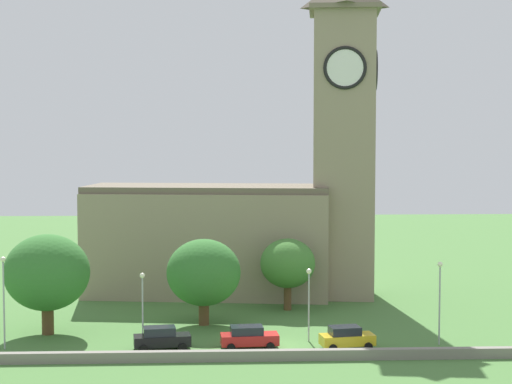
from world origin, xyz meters
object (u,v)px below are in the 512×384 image
(car_yellow, at_px, (347,337))
(tree_riverside_east, at_px, (47,273))
(streetlamp_east_mid, at_px, (440,289))
(church, at_px, (251,207))
(streetlamp_central, at_px, (309,292))
(tree_riverside_west, at_px, (204,273))
(tree_by_tower, at_px, (288,264))
(streetlamp_west_mid, at_px, (142,295))
(car_black, at_px, (161,338))
(streetlamp_west_end, at_px, (4,288))
(car_red, at_px, (249,337))

(car_yellow, bearing_deg, tree_riverside_east, 166.68)
(streetlamp_east_mid, distance_m, tree_riverside_east, 33.81)
(church, xyz_separation_m, streetlamp_central, (4.13, -20.82, -5.51))
(car_yellow, distance_m, tree_riverside_west, 15.42)
(tree_by_tower, distance_m, tree_riverside_east, 23.76)
(tree_riverside_east, bearing_deg, streetlamp_east_mid, -8.55)
(car_yellow, bearing_deg, church, 106.55)
(streetlamp_west_mid, bearing_deg, car_black, -49.54)
(church, distance_m, tree_riverside_east, 25.77)
(car_yellow, xyz_separation_m, tree_riverside_east, (-25.49, 6.04, 4.52))
(church, relative_size, tree_riverside_west, 4.35)
(car_black, bearing_deg, car_yellow, -1.41)
(car_yellow, relative_size, streetlamp_west_end, 0.60)
(streetlamp_west_mid, relative_size, streetlamp_central, 0.97)
(car_black, height_order, tree_riverside_east, tree_riverside_east)
(car_black, bearing_deg, tree_riverside_west, 69.37)
(streetlamp_west_mid, bearing_deg, streetlamp_central, 0.99)
(car_black, relative_size, streetlamp_east_mid, 0.69)
(tree_riverside_east, height_order, tree_riverside_west, tree_riverside_east)
(tree_by_tower, bearing_deg, car_yellow, -76.73)
(streetlamp_west_mid, xyz_separation_m, tree_by_tower, (13.24, 12.86, 0.59))
(streetlamp_west_end, bearing_deg, streetlamp_central, 3.53)
(church, bearing_deg, car_black, -109.49)
(streetlamp_west_end, height_order, tree_riverside_west, tree_riverside_west)
(car_red, bearing_deg, tree_by_tower, 73.31)
(church, height_order, tree_riverside_west, church)
(streetlamp_east_mid, bearing_deg, car_yellow, -172.75)
(car_yellow, bearing_deg, car_black, 178.59)
(car_black, bearing_deg, streetlamp_east_mid, 1.58)
(car_yellow, xyz_separation_m, streetlamp_east_mid, (7.94, 1.01, 3.72))
(car_red, relative_size, car_yellow, 1.05)
(car_black, bearing_deg, streetlamp_west_end, 176.91)
(streetlamp_west_end, distance_m, tree_by_tower, 28.17)
(car_yellow, height_order, streetlamp_central, streetlamp_central)
(streetlamp_west_end, relative_size, tree_by_tower, 1.06)
(streetlamp_central, distance_m, streetlamp_east_mid, 10.90)
(tree_riverside_west, bearing_deg, car_red, -65.56)
(car_black, height_order, car_red, car_black)
(car_black, xyz_separation_m, streetlamp_east_mid, (23.06, 0.64, 3.71))
(church, distance_m, streetlamp_west_end, 31.03)
(church, bearing_deg, car_red, -92.58)
(car_red, relative_size, tree_riverside_west, 0.61)
(car_black, bearing_deg, church, 70.51)
(car_yellow, xyz_separation_m, streetlamp_west_end, (-27.94, 1.07, 4.09))
(car_black, height_order, tree_by_tower, tree_by_tower)
(tree_riverside_west, bearing_deg, tree_riverside_east, -167.56)
(tree_riverside_west, bearing_deg, car_yellow, -37.32)
(streetlamp_west_mid, relative_size, tree_by_tower, 0.83)
(streetlamp_west_mid, bearing_deg, streetlamp_west_end, -173.30)
(streetlamp_central, bearing_deg, church, 101.22)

